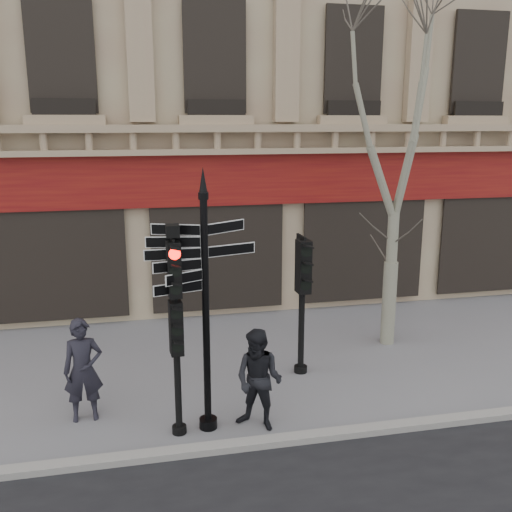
# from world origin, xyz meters

# --- Properties ---
(ground) EXTENTS (80.00, 80.00, 0.00)m
(ground) POSITION_xyz_m (0.00, 0.00, 0.00)
(ground) COLOR slate
(ground) RESTS_ON ground
(kerb) EXTENTS (80.00, 0.25, 0.12)m
(kerb) POSITION_xyz_m (0.00, -1.40, 0.06)
(kerb) COLOR gray
(kerb) RESTS_ON ground
(building) EXTENTS (28.00, 15.52, 18.00)m
(building) POSITION_xyz_m (0.00, 12.48, 8.99)
(building) COLOR tan
(building) RESTS_ON ground
(fingerpost) EXTENTS (1.98, 1.98, 4.36)m
(fingerpost) POSITION_xyz_m (-1.00, -0.66, 2.93)
(fingerpost) COLOR black
(fingerpost) RESTS_ON ground
(traffic_signal_main) EXTENTS (0.40, 0.30, 3.50)m
(traffic_signal_main) POSITION_xyz_m (-1.49, -0.73, 2.21)
(traffic_signal_main) COLOR black
(traffic_signal_main) RESTS_ON ground
(traffic_signal_secondary) EXTENTS (0.48, 0.35, 2.78)m
(traffic_signal_secondary) POSITION_xyz_m (1.14, 1.11, 1.94)
(traffic_signal_secondary) COLOR black
(traffic_signal_secondary) RESTS_ON ground
(plane_tree) EXTENTS (2.82, 2.82, 7.48)m
(plane_tree) POSITION_xyz_m (3.55, 2.22, 5.25)
(plane_tree) COLOR gray
(plane_tree) RESTS_ON ground
(pedestrian_a) EXTENTS (0.69, 0.49, 1.81)m
(pedestrian_a) POSITION_xyz_m (-3.03, 0.08, 0.91)
(pedestrian_a) COLOR black
(pedestrian_a) RESTS_ON ground
(pedestrian_b) EXTENTS (1.06, 1.02, 1.73)m
(pedestrian_b) POSITION_xyz_m (-0.17, -0.83, 0.86)
(pedestrian_b) COLOR black
(pedestrian_b) RESTS_ON ground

